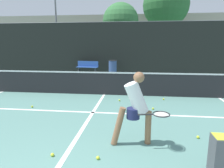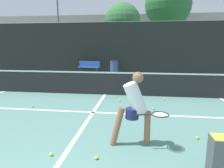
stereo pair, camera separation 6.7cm
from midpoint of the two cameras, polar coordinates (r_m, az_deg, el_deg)
The scene contains 21 objects.
court_service_line at distance 6.18m, azimuth -5.12°, elevation -8.04°, with size 8.25×0.10×0.01m, color white.
court_center_mark at distance 5.56m, azimuth -6.65°, elevation -10.30°, with size 0.10×5.77×0.01m, color white.
net at distance 8.15m, azimuth -1.82°, elevation 0.44°, with size 11.09×0.09×1.07m.
fence_back at distance 14.79m, azimuth 2.49°, elevation 10.38°, with size 24.00×0.06×3.63m.
player_practicing at distance 4.05m, azimuth 7.04°, elevation -6.16°, with size 1.20×0.50×1.52m.
tennis_ball_scattered_0 at distance 6.52m, azimuth 12.01°, elevation -6.92°, with size 0.07×0.07×0.07m, color #D1E033.
tennis_ball_scattered_1 at distance 3.85m, azimuth -3.96°, elevation -20.26°, with size 0.07×0.07×0.07m, color #D1E033.
tennis_ball_scattered_3 at distance 4.08m, azimuth -16.50°, elevation -18.71°, with size 0.07×0.07×0.07m, color #D1E033.
tennis_ball_scattered_4 at distance 4.92m, azimuth 23.65°, elevation -13.84°, with size 0.07×0.07×0.07m, color #D1E033.
tennis_ball_scattered_5 at distance 7.11m, azimuth -21.44°, elevation -5.93°, with size 0.07×0.07×0.07m, color #D1E033.
tennis_ball_scattered_6 at distance 7.32m, azimuth 2.56°, elevation -4.65°, with size 0.07×0.07×0.07m, color #D1E033.
tennis_ball_scattered_7 at distance 7.70m, azimuth 14.96°, elevation -4.23°, with size 0.07×0.07×0.07m, color #D1E033.
ball_hopper at distance 3.59m, azimuth 28.79°, elevation -17.99°, with size 0.28×0.28×0.71m.
courtside_bench at distance 14.42m, azimuth -6.46°, elevation 4.94°, with size 1.59×0.59×0.86m.
trash_bin at distance 13.89m, azimuth 0.75°, elevation 4.84°, with size 0.58×0.58×0.96m.
parked_car at distance 17.38m, azimuth -5.34°, elevation 6.63°, with size 1.82×4.43×1.52m.
floodlight_mast at distance 20.98m, azimuth -15.30°, elevation 21.94°, with size 1.10×0.24×9.71m.
tree_west at distance 19.46m, azimuth 3.10°, elevation 17.50°, with size 3.31×3.31×5.82m.
tree_mid at distance 22.96m, azimuth -14.26°, elevation 14.87°, with size 3.63×3.63×4.10m.
tree_east at distance 23.69m, azimuth 15.79°, elevation 20.88°, with size 4.90×4.90×8.61m.
building_far at distance 27.59m, azimuth 4.91°, elevation 13.00°, with size 36.00×2.40×5.77m, color gray.
Camera 2 is at (1.33, -1.41, 2.04)m, focal length 32.00 mm.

